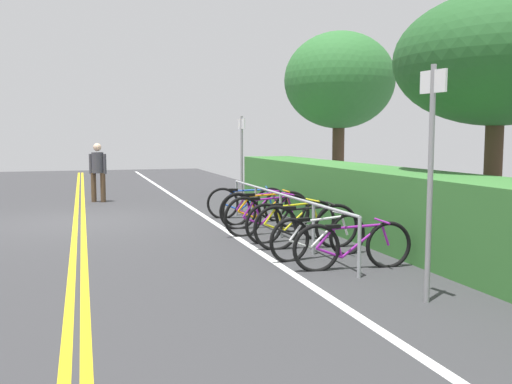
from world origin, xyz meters
name	(u,v)px	position (x,y,z in m)	size (l,w,h in m)	color
ground_plane	(79,223)	(0.00, 0.00, -0.03)	(37.45, 12.56, 0.05)	#353538
centre_line_yellow_inner	(75,222)	(0.00, -0.08, 0.00)	(33.71, 0.10, 0.00)	gold
centre_line_yellow_outer	(83,222)	(0.00, 0.08, 0.00)	(33.71, 0.10, 0.00)	gold
bike_lane_stripe_white	(205,216)	(0.00, 2.72, 0.00)	(33.71, 0.12, 0.00)	white
bike_rack	(281,204)	(3.01, 3.46, 0.61)	(6.00, 0.05, 0.81)	#9EA0A5
bicycle_0	(247,203)	(0.51, 3.57, 0.34)	(0.59, 1.75, 0.73)	black
bicycle_1	(257,207)	(1.23, 3.58, 0.33)	(0.58, 1.65, 0.70)	black
bicycle_2	(265,210)	(1.89, 3.53, 0.36)	(0.46, 1.85, 0.77)	black
bicycle_3	(268,215)	(2.59, 3.37, 0.36)	(0.47, 1.78, 0.78)	black
bicycle_4	(291,221)	(3.36, 3.53, 0.34)	(0.46, 1.75, 0.74)	black
bicycle_5	(306,226)	(4.03, 3.54, 0.36)	(0.46, 1.76, 0.77)	black
bicycle_6	(319,237)	(4.75, 3.44, 0.32)	(0.48, 1.68, 0.69)	black
bicycle_7	(353,246)	(5.53, 3.60, 0.32)	(0.46, 1.72, 0.69)	black
pedestrian	(98,169)	(-3.63, 0.50, 0.93)	(0.32, 0.46, 1.62)	#4C3826
sign_post_near	(242,155)	(-0.39, 3.71, 1.37)	(0.36, 0.07, 2.29)	gray
sign_post_far	(431,163)	(7.16, 3.67, 1.53)	(0.36, 0.09, 2.57)	gray
hedge_backdrop	(412,210)	(4.51, 5.19, 0.62)	(14.95, 1.34, 1.24)	#387533
tree_near_left	(339,81)	(-2.38, 7.17, 3.38)	(3.14, 3.14, 4.77)	#473323
tree_mid	(498,60)	(4.65, 6.62, 3.05)	(3.35, 3.35, 4.14)	#473323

